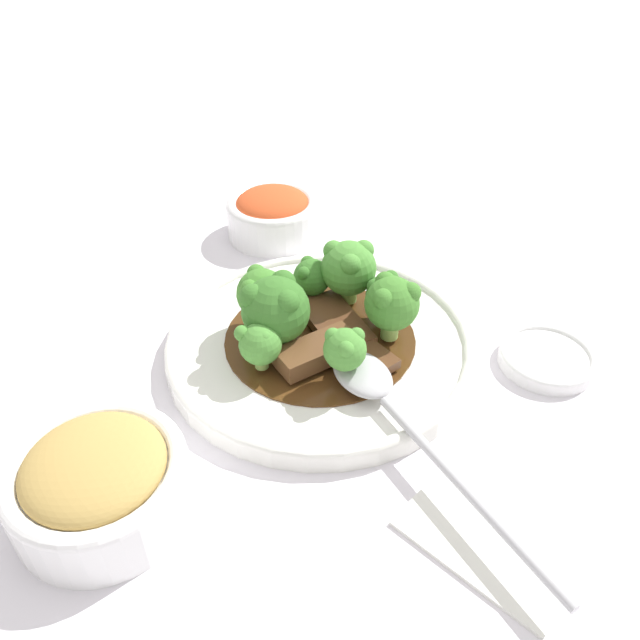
{
  "coord_description": "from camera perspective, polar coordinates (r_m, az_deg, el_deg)",
  "views": [
    {
      "loc": [
        0.3,
        -0.26,
        0.35
      ],
      "look_at": [
        0.0,
        0.0,
        0.03
      ],
      "focal_mm": 35.0,
      "sensor_mm": 36.0,
      "label": 1
    }
  ],
  "objects": [
    {
      "name": "broccoli_floret_4",
      "position": [
        0.5,
        6.6,
        1.57
      ],
      "size": [
        0.04,
        0.04,
        0.06
      ],
      "color": "#8EB756",
      "rests_on": "main_plate"
    },
    {
      "name": "broccoli_floret_1",
      "position": [
        0.55,
        -0.75,
        4.0
      ],
      "size": [
        0.03,
        0.03,
        0.04
      ],
      "color": "#7FA84C",
      "rests_on": "main_plate"
    },
    {
      "name": "broccoli_floret_7",
      "position": [
        0.51,
        -5.34,
        2.48
      ],
      "size": [
        0.04,
        0.04,
        0.05
      ],
      "color": "#7FA84C",
      "rests_on": "main_plate"
    },
    {
      "name": "beef_strip_3",
      "position": [
        0.54,
        -2.86,
        1.07
      ],
      "size": [
        0.04,
        0.05,
        0.01
      ],
      "color": "brown",
      "rests_on": "main_plate"
    },
    {
      "name": "beef_strip_1",
      "position": [
        0.52,
        1.02,
        0.02
      ],
      "size": [
        0.08,
        0.06,
        0.01
      ],
      "color": "#56331E",
      "rests_on": "main_plate"
    },
    {
      "name": "serving_spoon",
      "position": [
        0.46,
        5.68,
        -6.89
      ],
      "size": [
        0.23,
        0.07,
        0.01
      ],
      "color": "#B7B7BC",
      "rests_on": "main_plate"
    },
    {
      "name": "beef_strip_2",
      "position": [
        0.5,
        3.85,
        -2.73
      ],
      "size": [
        0.06,
        0.03,
        0.01
      ],
      "color": "#56331E",
      "rests_on": "main_plate"
    },
    {
      "name": "broccoli_floret_3",
      "position": [
        0.52,
        6.13,
        2.37
      ],
      "size": [
        0.04,
        0.04,
        0.04
      ],
      "color": "#8EB756",
      "rests_on": "main_plate"
    },
    {
      "name": "sauce_dish",
      "position": [
        0.54,
        20.04,
        -3.25
      ],
      "size": [
        0.08,
        0.08,
        0.01
      ],
      "color": "white",
      "rests_on": "ground_plane"
    },
    {
      "name": "main_plate",
      "position": [
        0.52,
        0.0,
        -2.07
      ],
      "size": [
        0.26,
        0.26,
        0.02
      ],
      "color": "white",
      "rests_on": "ground_plane"
    },
    {
      "name": "broccoli_floret_2",
      "position": [
        0.46,
        2.29,
        -2.69
      ],
      "size": [
        0.03,
        0.03,
        0.04
      ],
      "color": "#8EB756",
      "rests_on": "main_plate"
    },
    {
      "name": "beef_strip_0",
      "position": [
        0.49,
        -0.28,
        -2.9
      ],
      "size": [
        0.04,
        0.07,
        0.02
      ],
      "color": "brown",
      "rests_on": "main_plate"
    },
    {
      "name": "side_bowl_appetizer",
      "position": [
        0.42,
        -19.59,
        -13.69
      ],
      "size": [
        0.11,
        0.11,
        0.05
      ],
      "color": "white",
      "rests_on": "ground_plane"
    },
    {
      "name": "ground_plane",
      "position": [
        0.53,
        0.0,
        -2.91
      ],
      "size": [
        4.0,
        4.0,
        0.0
      ],
      "primitive_type": "plane",
      "color": "silver"
    },
    {
      "name": "broccoli_floret_0",
      "position": [
        0.49,
        -4.08,
        1.04
      ],
      "size": [
        0.05,
        0.05,
        0.06
      ],
      "color": "#7FA84C",
      "rests_on": "main_plate"
    },
    {
      "name": "broccoli_floret_5",
      "position": [
        0.54,
        2.65,
        4.84
      ],
      "size": [
        0.05,
        0.05,
        0.06
      ],
      "color": "#7FA84C",
      "rests_on": "main_plate"
    },
    {
      "name": "paper_napkin",
      "position": [
        0.43,
        16.37,
        -17.4
      ],
      "size": [
        0.12,
        0.11,
        0.01
      ],
      "color": "silver",
      "rests_on": "ground_plane"
    },
    {
      "name": "side_bowl_kimchi",
      "position": [
        0.68,
        -4.33,
        9.67
      ],
      "size": [
        0.1,
        0.1,
        0.05
      ],
      "color": "white",
      "rests_on": "ground_plane"
    },
    {
      "name": "broccoli_floret_6",
      "position": [
        0.48,
        -5.82,
        -1.84
      ],
      "size": [
        0.03,
        0.03,
        0.04
      ],
      "color": "#7FA84C",
      "rests_on": "main_plate"
    }
  ]
}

